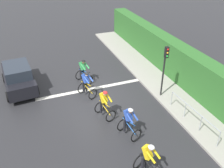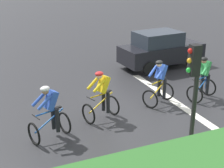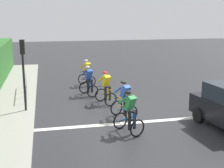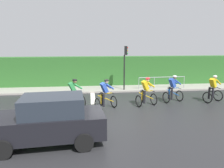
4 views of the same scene
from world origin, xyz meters
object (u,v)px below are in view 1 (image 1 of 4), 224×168
cyclist_second (129,122)px  cyclist_trailing (83,71)px  cyclist_mid (104,104)px  pedestrian_railing_kerbside (193,113)px  traffic_light_near_crossing (165,65)px  cyclist_lead (148,160)px  car_black (18,77)px  cyclist_fourth (86,84)px

cyclist_second → cyclist_trailing: (0.68, -5.91, 0.00)m
cyclist_mid → pedestrian_railing_kerbside: cyclist_mid is taller
traffic_light_near_crossing → cyclist_second: bearing=36.1°
cyclist_lead → pedestrian_railing_kerbside: bearing=-151.8°
cyclist_second → traffic_light_near_crossing: 4.30m
cyclist_second → cyclist_mid: size_ratio=1.00×
cyclist_mid → cyclist_trailing: (0.07, -4.07, 0.00)m
cyclist_mid → car_black: car_black is taller
cyclist_trailing → pedestrian_railing_kerbside: size_ratio=0.45×
traffic_light_near_crossing → pedestrian_railing_kerbside: traffic_light_near_crossing is taller
pedestrian_railing_kerbside → cyclist_fourth: bearing=-47.2°
cyclist_second → cyclist_fourth: 4.30m
cyclist_lead → cyclist_fourth: size_ratio=1.00×
cyclist_second → cyclist_fourth: size_ratio=1.00×
traffic_light_near_crossing → cyclist_mid: bearing=8.2°
cyclist_lead → cyclist_mid: same height
cyclist_trailing → cyclist_lead: bearing=93.0°
cyclist_lead → cyclist_mid: 4.28m
cyclist_trailing → car_black: car_black is taller
cyclist_mid → car_black: size_ratio=0.39×
cyclist_second → cyclist_trailing: bearing=-83.4°
cyclist_mid → pedestrian_railing_kerbside: (-3.99, 2.32, -0.00)m
cyclist_lead → car_black: 10.04m
cyclist_fourth → cyclist_trailing: bearing=-98.8°
cyclist_mid → cyclist_second: bearing=108.3°
cyclist_mid → cyclist_trailing: 4.07m
cyclist_trailing → pedestrian_railing_kerbside: cyclist_trailing is taller
car_black → cyclist_fourth: bearing=148.7°
cyclist_lead → cyclist_second: (-0.25, -2.43, 0.00)m
cyclist_fourth → pedestrian_railing_kerbside: cyclist_fourth is taller
cyclist_trailing → cyclist_second: bearing=96.6°
pedestrian_railing_kerbside → traffic_light_near_crossing: bearing=-87.9°
cyclist_trailing → cyclist_fourth: bearing=81.2°
cyclist_fourth → car_black: bearing=-31.3°
cyclist_second → cyclist_mid: bearing=-71.7°
cyclist_fourth → pedestrian_railing_kerbside: bearing=132.8°
cyclist_second → cyclist_trailing: 5.94m
cyclist_fourth → pedestrian_railing_kerbside: 6.37m
cyclist_second → pedestrian_railing_kerbside: cyclist_second is taller
car_black → cyclist_mid: bearing=131.6°
cyclist_fourth → cyclist_trailing: (-0.27, -1.71, 0.00)m
cyclist_second → traffic_light_near_crossing: (-3.28, -2.39, 1.43)m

